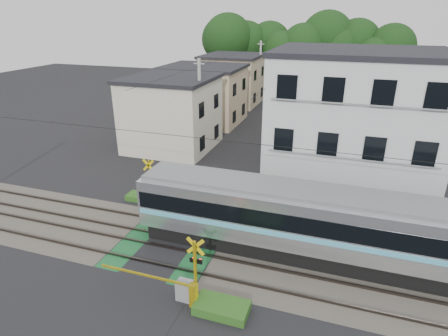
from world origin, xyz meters
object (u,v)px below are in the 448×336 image
(crossing_signal_near, at_px, (186,287))
(crossing_signal_far, at_px, (158,194))
(pedestrian, at_px, (283,106))
(apartment_block, at_px, (352,125))

(crossing_signal_near, relative_size, crossing_signal_far, 1.00)
(crossing_signal_far, distance_m, pedestrian, 25.85)
(apartment_block, relative_size, pedestrian, 5.74)
(crossing_signal_far, bearing_deg, crossing_signal_near, -54.71)
(apartment_block, bearing_deg, crossing_signal_near, -114.22)
(apartment_block, height_order, pedestrian, apartment_block)
(crossing_signal_near, xyz_separation_m, apartment_block, (5.91, 13.15, 3.94))
(crossing_signal_near, distance_m, crossing_signal_far, 8.95)
(crossing_signal_far, height_order, apartment_block, apartment_block)
(crossing_signal_near, distance_m, apartment_block, 14.95)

